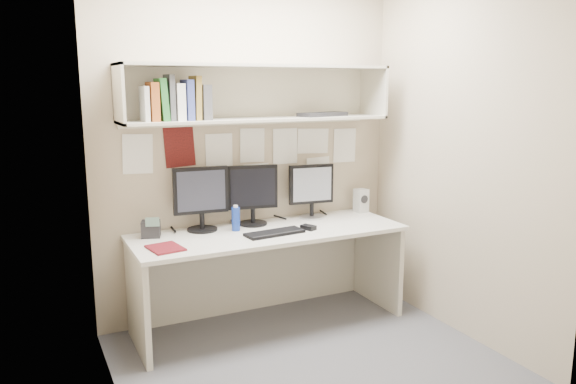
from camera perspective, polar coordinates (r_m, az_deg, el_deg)
name	(u,v)px	position (r m, az deg, el deg)	size (l,w,h in m)	color
floor	(310,361)	(3.84, 2.24, -16.79)	(2.40, 2.00, 0.01)	#4E4E53
wall_back	(250,148)	(4.33, -3.91, 4.49)	(2.40, 0.02, 2.60)	tan
wall_front	(416,193)	(2.61, 12.90, -0.05)	(2.40, 0.02, 2.60)	tan
wall_left	(108,179)	(3.06, -17.82, 1.28)	(0.02, 2.00, 2.60)	tan
wall_right	(462,154)	(4.13, 17.23, 3.72)	(0.02, 2.00, 2.60)	tan
desk	(269,278)	(4.23, -1.93, -8.68)	(2.00, 0.70, 0.73)	beige
overhead_hutch	(256,93)	(4.17, -3.25, 10.03)	(2.00, 0.38, 0.40)	beige
pinned_papers	(250,155)	(4.33, -3.88, 3.82)	(1.92, 0.01, 0.48)	white
monitor_left	(201,196)	(4.11, -8.83, -0.42)	(0.40, 0.22, 0.47)	black
monitor_center	(252,192)	(4.24, -3.65, -0.03)	(0.39, 0.21, 0.45)	black
monitor_right	(311,189)	(4.46, 2.39, 0.35)	(0.37, 0.20, 0.43)	#A5A5AA
keyboard	(275,233)	(4.00, -1.37, -4.18)	(0.43, 0.15, 0.02)	black
mouse	(308,227)	(4.13, 2.08, -3.62)	(0.07, 0.11, 0.03)	black
speaker	(361,200)	(4.72, 7.43, -0.86)	(0.11, 0.11, 0.19)	#B4B4B0
blue_bottle	(236,219)	(4.10, -5.33, -2.71)	(0.06, 0.06, 0.19)	navy
maroon_notebook	(165,248)	(3.74, -12.35, -5.58)	(0.20, 0.24, 0.01)	#5C0F16
desk_phone	(151,229)	(4.04, -13.75, -3.65)	(0.15, 0.15, 0.15)	black
book_stack	(176,101)	(3.90, -11.28, 9.09)	(0.45, 0.19, 0.31)	silver
hutch_tray	(323,114)	(4.35, 3.54, 7.88)	(0.41, 0.15, 0.03)	black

